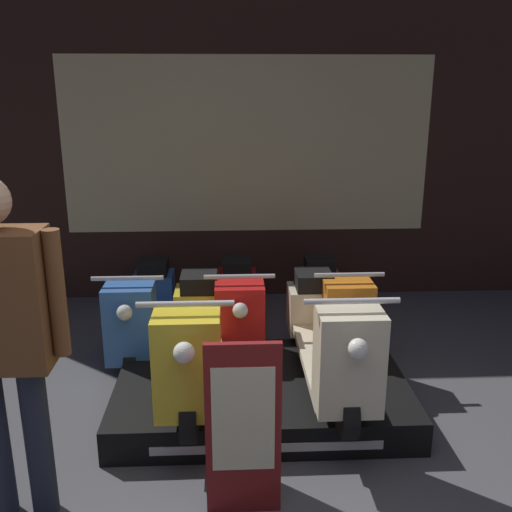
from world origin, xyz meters
name	(u,v)px	position (x,y,z in m)	size (l,w,h in m)	color
shop_wall_back	(247,141)	(0.00, 3.73, 1.60)	(6.53, 0.09, 3.20)	#331E19
display_platform	(261,392)	(0.02, 1.48, 0.11)	(1.93, 1.22, 0.22)	black
scooter_display_left	(195,338)	(-0.42, 1.45, 0.53)	(0.51, 1.75, 0.82)	black
scooter_display_right	(328,336)	(0.45, 1.45, 0.53)	(0.51, 1.75, 0.82)	black
scooter_backrow_0	(144,309)	(-0.91, 2.54, 0.31)	(0.51, 1.75, 0.82)	black
scooter_backrow_1	(238,307)	(-0.12, 2.54, 0.31)	(0.51, 1.75, 0.82)	black
scooter_backrow_2	(331,306)	(0.67, 2.54, 0.31)	(0.51, 1.75, 0.82)	black
person_left_browsing	(1,325)	(-1.25, 0.54, 1.04)	(0.62, 0.26, 1.73)	#232838
price_sign_board	(243,429)	(-0.13, 0.49, 0.48)	(0.38, 0.04, 0.94)	maroon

